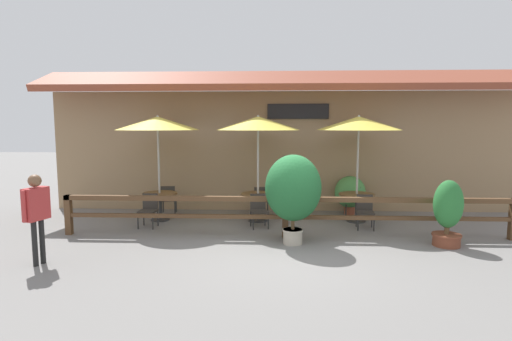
{
  "coord_description": "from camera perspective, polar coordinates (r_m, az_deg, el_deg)",
  "views": [
    {
      "loc": [
        -0.28,
        -8.02,
        2.57
      ],
      "look_at": [
        -0.71,
        1.64,
        1.49
      ],
      "focal_mm": 28.0,
      "sensor_mm": 36.0,
      "label": 1
    }
  ],
  "objects": [
    {
      "name": "dining_table_middle",
      "position": [
        10.81,
        0.28,
        -4.09
      ],
      "size": [
        0.94,
        0.94,
        0.76
      ],
      "color": "brown",
      "rests_on": "ground"
    },
    {
      "name": "chair_near_streetside",
      "position": [
        10.57,
        -15.08,
        -5.29
      ],
      "size": [
        0.44,
        0.44,
        0.85
      ],
      "rotation": [
        0.0,
        0.0,
        -0.06
      ],
      "color": "#332D28",
      "rests_on": "ground"
    },
    {
      "name": "ground_plane",
      "position": [
        8.42,
        4.4,
        -11.41
      ],
      "size": [
        60.0,
        60.0,
        0.0
      ],
      "primitive_type": "plane",
      "color": "slate"
    },
    {
      "name": "chair_middle_streetside",
      "position": [
        10.17,
        0.41,
        -5.52
      ],
      "size": [
        0.51,
        0.51,
        0.85
      ],
      "rotation": [
        0.0,
        0.0,
        0.23
      ],
      "color": "#332D28",
      "rests_on": "ground"
    },
    {
      "name": "chair_far_wallside",
      "position": [
        11.84,
        13.67,
        -4.01
      ],
      "size": [
        0.48,
        0.48,
        0.85
      ],
      "rotation": [
        0.0,
        0.0,
        2.99
      ],
      "color": "#332D28",
      "rests_on": "ground"
    },
    {
      "name": "chair_middle_wallside",
      "position": [
        11.49,
        0.62,
        -4.14
      ],
      "size": [
        0.5,
        0.5,
        0.85
      ],
      "rotation": [
        0.0,
        0.0,
        3.37
      ],
      "color": "#332D28",
      "rests_on": "ground"
    },
    {
      "name": "pedestrian",
      "position": [
        8.39,
        -28.89,
        -4.61
      ],
      "size": [
        0.32,
        0.58,
        1.69
      ],
      "rotation": [
        0.0,
        0.0,
        1.3
      ],
      "color": "black",
      "rests_on": "ground"
    },
    {
      "name": "potted_plant_corner_fern",
      "position": [
        8.66,
        5.33,
        -2.71
      ],
      "size": [
        1.22,
        1.09,
        1.96
      ],
      "color": "#B7AD99",
      "rests_on": "ground"
    },
    {
      "name": "chair_far_streetside",
      "position": [
        10.42,
        15.31,
        -5.47
      ],
      "size": [
        0.46,
        0.46,
        0.85
      ],
      "rotation": [
        0.0,
        0.0,
        -0.1
      ],
      "color": "#332D28",
      "rests_on": "ground"
    },
    {
      "name": "patio_umbrella_far",
      "position": [
        10.92,
        14.47,
        6.53
      ],
      "size": [
        2.22,
        2.22,
        2.86
      ],
      "color": "#B7B2A8",
      "rests_on": "ground"
    },
    {
      "name": "potted_plant_tall_tropical",
      "position": [
        11.94,
        13.29,
        -3.09
      ],
      "size": [
        0.88,
        0.8,
        1.13
      ],
      "color": "#9E4C33",
      "rests_on": "ground"
    },
    {
      "name": "potted_plant_small_flowering",
      "position": [
        9.49,
        25.73,
        -5.34
      ],
      "size": [
        0.61,
        0.6,
        1.43
      ],
      "color": "brown",
      "rests_on": "ground"
    },
    {
      "name": "patio_umbrella_middle",
      "position": [
        10.63,
        0.29,
        6.74
      ],
      "size": [
        2.22,
        2.22,
        2.86
      ],
      "color": "#B7B2A8",
      "rests_on": "ground"
    },
    {
      "name": "dining_table_near",
      "position": [
        11.22,
        -13.59,
        -3.88
      ],
      "size": [
        0.94,
        0.94,
        0.76
      ],
      "color": "brown",
      "rests_on": "ground"
    },
    {
      "name": "dining_table_far",
      "position": [
        11.09,
        14.17,
        -4.01
      ],
      "size": [
        0.94,
        0.94,
        0.76
      ],
      "color": "brown",
      "rests_on": "ground"
    },
    {
      "name": "patio_umbrella_near",
      "position": [
        11.04,
        -13.87,
        6.54
      ],
      "size": [
        2.22,
        2.22,
        2.86
      ],
      "color": "#B7B2A8",
      "rests_on": "ground"
    },
    {
      "name": "patio_railing",
      "position": [
        9.26,
        4.22,
        -5.32
      ],
      "size": [
        10.4,
        0.14,
        0.95
      ],
      "color": "brown",
      "rests_on": "ground"
    },
    {
      "name": "chair_near_wallside",
      "position": [
        11.93,
        -12.39,
        -3.9
      ],
      "size": [
        0.48,
        0.48,
        0.85
      ],
      "rotation": [
        0.0,
        0.0,
        3.29
      ],
      "color": "#332D28",
      "rests_on": "ground"
    },
    {
      "name": "building_facade",
      "position": [
        12.13,
        3.86,
        4.46
      ],
      "size": [
        14.28,
        1.49,
        4.23
      ],
      "color": "#997A56",
      "rests_on": "ground"
    }
  ]
}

